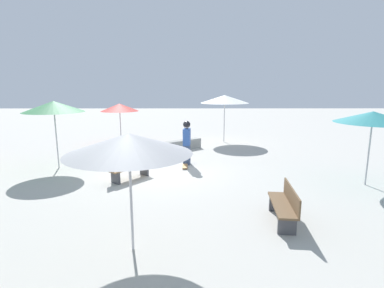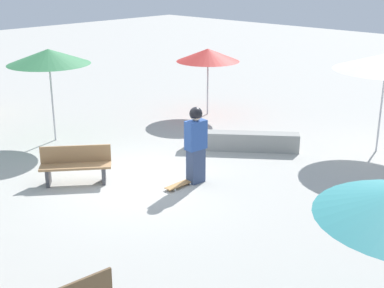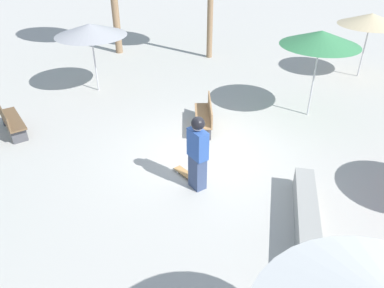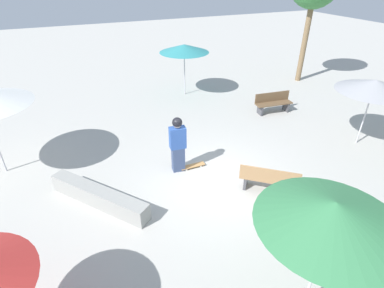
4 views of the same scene
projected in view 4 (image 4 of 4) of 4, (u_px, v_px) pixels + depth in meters
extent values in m
plane|color=#B2AFA8|center=(216.00, 181.00, 8.80)|extent=(60.00, 60.00, 0.00)
cube|color=#38476B|center=(178.00, 159.00, 9.11)|extent=(0.40, 0.30, 0.81)
cube|color=#2D519E|center=(178.00, 138.00, 8.74)|extent=(0.50, 0.32, 0.67)
sphere|color=beige|center=(177.00, 123.00, 8.50)|extent=(0.26, 0.26, 0.26)
sphere|color=black|center=(177.00, 122.00, 8.48)|extent=(0.29, 0.29, 0.29)
cube|color=#B7844C|center=(193.00, 166.00, 9.39)|extent=(0.80, 0.20, 0.02)
cylinder|color=silver|center=(199.00, 163.00, 9.56)|extent=(0.05, 0.03, 0.05)
cylinder|color=silver|center=(201.00, 166.00, 9.43)|extent=(0.05, 0.03, 0.05)
cylinder|color=silver|center=(184.00, 167.00, 9.39)|extent=(0.05, 0.03, 0.05)
cylinder|color=silver|center=(186.00, 170.00, 9.26)|extent=(0.05, 0.03, 0.05)
cube|color=gray|center=(99.00, 197.00, 7.85)|extent=(2.19, 2.65, 0.49)
cube|color=#47474C|center=(246.00, 181.00, 8.52)|extent=(0.31, 0.36, 0.40)
cube|color=#47474C|center=(291.00, 188.00, 8.22)|extent=(0.31, 0.36, 0.40)
cube|color=#9E754C|center=(269.00, 178.00, 8.25)|extent=(1.51, 1.36, 0.05)
cube|color=#9E754C|center=(270.00, 176.00, 7.97)|extent=(1.26, 1.05, 0.40)
cube|color=#47474C|center=(286.00, 107.00, 12.99)|extent=(0.12, 0.40, 0.40)
cube|color=#47474C|center=(260.00, 110.00, 12.68)|extent=(0.12, 0.40, 0.40)
cube|color=brown|center=(274.00, 103.00, 12.72)|extent=(1.64, 0.61, 0.05)
cube|color=brown|center=(272.00, 97.00, 12.77)|extent=(1.59, 0.21, 0.40)
cylinder|color=#B7B7BC|center=(316.00, 266.00, 4.91)|extent=(0.05, 0.05, 2.45)
cone|color=#387F4C|center=(333.00, 213.00, 4.31)|extent=(2.26, 2.26, 0.41)
cylinder|color=#B7B7BC|center=(365.00, 115.00, 10.18)|extent=(0.05, 0.05, 2.20)
cone|color=#99999E|center=(375.00, 85.00, 9.65)|extent=(2.37, 2.37, 0.39)
cylinder|color=#B7B7BC|center=(185.00, 71.00, 14.23)|extent=(0.05, 0.05, 2.27)
cone|color=teal|center=(184.00, 48.00, 13.68)|extent=(2.30, 2.30, 0.36)
cylinder|color=brown|center=(305.00, 38.00, 15.47)|extent=(0.28, 0.28, 4.45)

